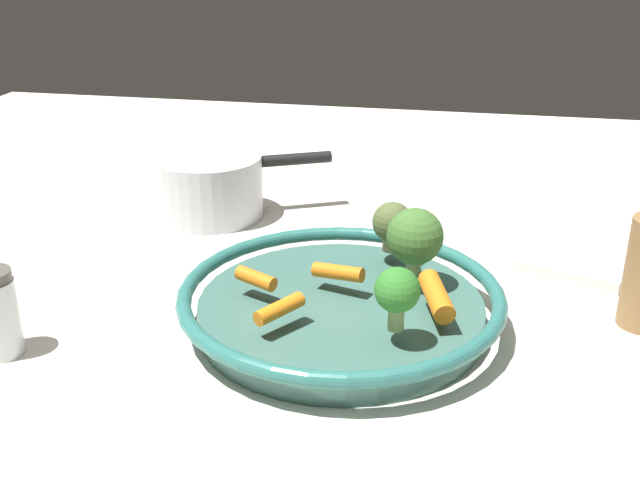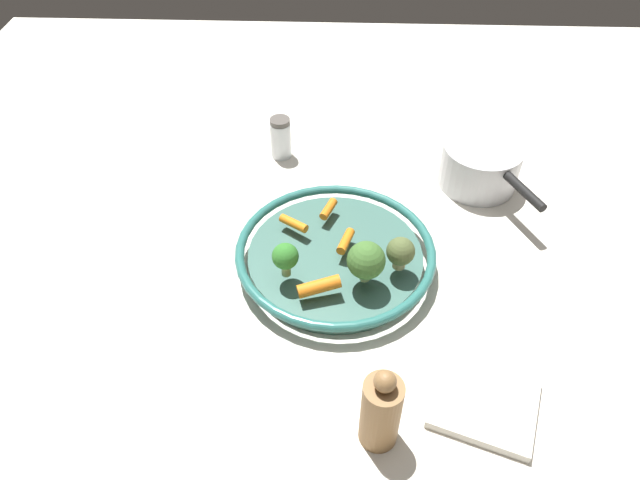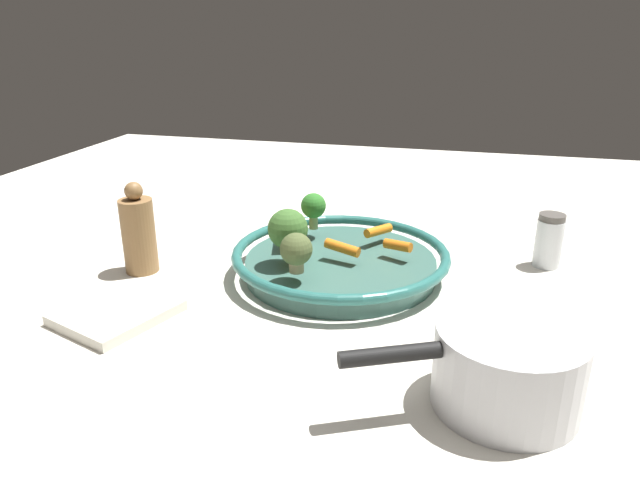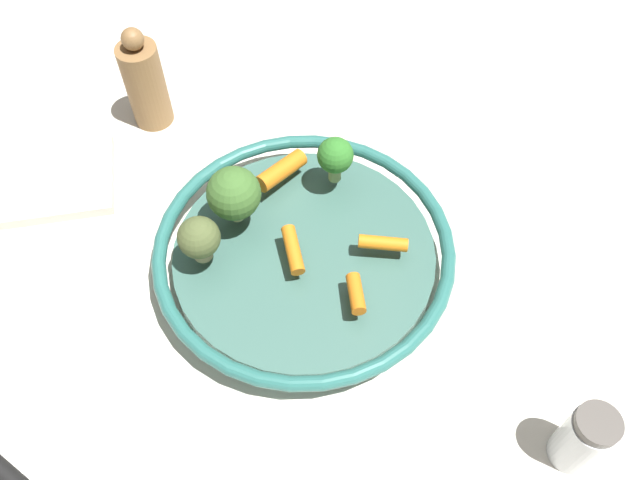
% 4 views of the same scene
% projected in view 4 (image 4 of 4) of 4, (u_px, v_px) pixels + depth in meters
% --- Properties ---
extents(ground_plane, '(1.85, 1.85, 0.00)m').
position_uv_depth(ground_plane, '(305.00, 265.00, 0.72)').
color(ground_plane, silver).
extents(serving_bowl, '(0.32, 0.32, 0.04)m').
position_uv_depth(serving_bowl, '(304.00, 254.00, 0.70)').
color(serving_bowl, '#3D665B').
rests_on(serving_bowl, ground_plane).
extents(baby_carrot_back, '(0.03, 0.06, 0.02)m').
position_uv_depth(baby_carrot_back, '(293.00, 250.00, 0.67)').
color(baby_carrot_back, orange).
rests_on(baby_carrot_back, serving_bowl).
extents(baby_carrot_right, '(0.03, 0.05, 0.02)m').
position_uv_depth(baby_carrot_right, '(356.00, 294.00, 0.64)').
color(baby_carrot_right, orange).
rests_on(baby_carrot_right, serving_bowl).
extents(baby_carrot_left, '(0.07, 0.04, 0.03)m').
position_uv_depth(baby_carrot_left, '(281.00, 170.00, 0.73)').
color(baby_carrot_left, orange).
rests_on(baby_carrot_left, serving_bowl).
extents(baby_carrot_center, '(0.05, 0.04, 0.02)m').
position_uv_depth(baby_carrot_center, '(383.00, 243.00, 0.67)').
color(baby_carrot_center, orange).
rests_on(baby_carrot_center, serving_bowl).
extents(broccoli_floret_large, '(0.04, 0.04, 0.06)m').
position_uv_depth(broccoli_floret_large, '(335.00, 156.00, 0.70)').
color(broccoli_floret_large, '#95AB66').
rests_on(broccoli_floret_large, serving_bowl).
extents(broccoli_floret_edge, '(0.04, 0.04, 0.05)m').
position_uv_depth(broccoli_floret_edge, '(199.00, 238.00, 0.65)').
color(broccoli_floret_edge, tan).
rests_on(broccoli_floret_edge, serving_bowl).
extents(broccoli_floret_small, '(0.06, 0.06, 0.07)m').
position_uv_depth(broccoli_floret_small, '(234.00, 194.00, 0.67)').
color(broccoli_floret_small, tan).
rests_on(broccoli_floret_small, serving_bowl).
extents(salt_shaker, '(0.04, 0.04, 0.08)m').
position_uv_depth(salt_shaker, '(583.00, 438.00, 0.57)').
color(salt_shaker, silver).
rests_on(salt_shaker, ground_plane).
extents(pepper_mill, '(0.05, 0.05, 0.14)m').
position_uv_depth(pepper_mill, '(145.00, 83.00, 0.80)').
color(pepper_mill, olive).
rests_on(pepper_mill, ground_plane).
extents(dish_towel, '(0.16, 0.15, 0.01)m').
position_uv_depth(dish_towel, '(57.00, 180.00, 0.78)').
color(dish_towel, silver).
rests_on(dish_towel, ground_plane).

